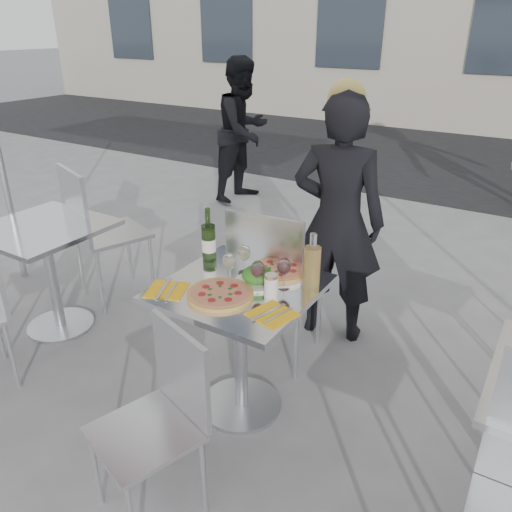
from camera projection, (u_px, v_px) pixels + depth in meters
The scene contains 21 objects.
ground at pixel (242, 406), 2.74m from camera, with size 80.00×80.00×0.00m, color slate.
street_asphalt at pixel (472, 160), 7.74m from camera, with size 24.00×5.00×0.00m, color black.
main_table at pixel (240, 323), 2.51m from camera, with size 0.72×0.72×0.75m.
side_table_left at pixel (48, 256), 3.23m from camera, with size 0.72×0.72×0.75m.
chair_far at pixel (273, 276), 2.86m from camera, with size 0.50×0.51×1.00m.
chair_near at pixel (162, 409), 2.01m from camera, with size 0.48×0.49×0.83m.
side_chair_lfar at pixel (96, 225), 3.55m from camera, with size 0.60×0.61×1.03m.
woman_diner at pixel (338, 222), 3.09m from camera, with size 0.58×0.38×1.59m, color black.
pedestrian_a at pixel (244, 131), 5.70m from camera, with size 0.78×0.61×1.60m, color black.
pizza_near at pixel (220, 294), 2.33m from camera, with size 0.31×0.31×0.02m.
pizza_far at pixel (279, 271), 2.54m from camera, with size 0.33×0.33×0.03m.
salad_plate at pixel (257, 276), 2.43m from camera, with size 0.22×0.22×0.09m.
wine_bottle at pixel (209, 241), 2.64m from camera, with size 0.07×0.08×0.29m.
carafe at pixel (312, 267), 2.34m from camera, with size 0.08×0.08×0.29m.
sugar_shaker at pixel (271, 285), 2.32m from camera, with size 0.06×0.06×0.11m.
wineglass_white_a at pixel (229, 262), 2.41m from camera, with size 0.07×0.07×0.16m.
wineglass_white_b at pixel (244, 253), 2.50m from camera, with size 0.07×0.07×0.16m.
wineglass_red_a at pixel (258, 270), 2.33m from camera, with size 0.07×0.07×0.16m.
wineglass_red_b at pixel (284, 267), 2.36m from camera, with size 0.07×0.07×0.16m.
napkin_left at pixel (167, 290), 2.38m from camera, with size 0.24×0.24×0.01m.
napkin_right at pixel (273, 314), 2.18m from camera, with size 0.22×0.22×0.01m.
Camera 1 is at (1.20, -1.77, 1.90)m, focal length 35.00 mm.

